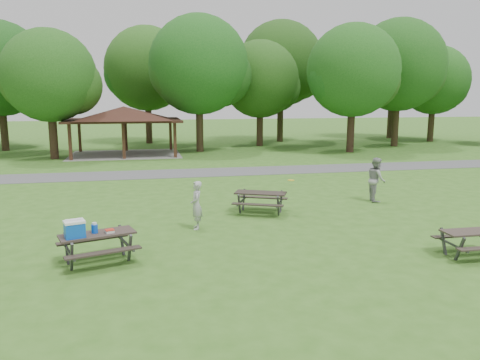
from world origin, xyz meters
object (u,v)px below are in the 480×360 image
frisbee_catcher (376,179)px  frisbee_thrower (196,205)px  picnic_table_middle (261,197)px  picnic_table_near (90,236)px

frisbee_catcher → frisbee_thrower: bearing=121.7°
frisbee_thrower → picnic_table_middle: bearing=126.3°
frisbee_catcher → picnic_table_middle: bearing=113.6°
picnic_table_near → frisbee_thrower: size_ratio=1.42×
picnic_table_middle → frisbee_catcher: size_ratio=1.27×
picnic_table_near → picnic_table_middle: bearing=37.7°
picnic_table_near → frisbee_catcher: size_ratio=1.23×
picnic_table_near → picnic_table_middle: 7.48m
frisbee_catcher → picnic_table_near: bearing=129.2°
frisbee_thrower → frisbee_catcher: (8.15, 2.75, 0.12)m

